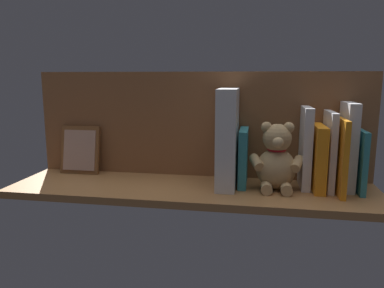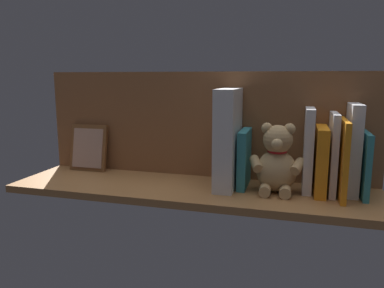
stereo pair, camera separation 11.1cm
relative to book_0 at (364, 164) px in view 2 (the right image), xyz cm
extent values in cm
cube|color=#9E6B3D|center=(48.93, 4.38, -10.20)|extent=(111.97, 30.59, 2.20)
cube|color=brown|center=(48.93, -8.67, 8.35)|extent=(111.97, 1.50, 34.92)
cube|color=teal|center=(0.00, 0.00, 0.00)|extent=(1.60, 15.04, 18.21)
cube|color=silver|center=(3.06, -1.13, 3.84)|extent=(3.17, 12.79, 25.88)
cube|color=orange|center=(6.06, 1.94, 1.74)|extent=(1.50, 18.92, 21.68)
cube|color=silver|center=(8.41, -0.29, 2.53)|extent=(1.87, 14.46, 23.27)
cube|color=orange|center=(11.57, 0.43, 0.51)|extent=(3.11, 15.90, 19.23)
cube|color=silver|center=(15.07, -1.12, 3.10)|extent=(2.54, 12.80, 24.42)
ellipsoid|color=tan|center=(23.73, 2.70, -2.96)|extent=(11.80, 10.59, 12.29)
sphere|color=tan|center=(23.73, 2.70, 6.36)|extent=(8.45, 8.45, 8.45)
sphere|color=tan|center=(20.56, 2.66, 9.53)|extent=(3.26, 3.26, 3.26)
sphere|color=tan|center=(26.90, 2.74, 9.53)|extent=(3.26, 3.26, 3.26)
sphere|color=#DBB77F|center=(23.69, 6.29, 5.72)|extent=(3.26, 3.26, 3.26)
cylinder|color=tan|center=(17.87, 4.16, -0.81)|extent=(4.71, 6.65, 4.55)
cylinder|color=tan|center=(29.55, 4.31, -0.81)|extent=(4.83, 6.67, 4.55)
cylinder|color=tan|center=(20.90, 7.89, -7.47)|extent=(3.32, 4.65, 3.26)
cylinder|color=tan|center=(26.43, 7.96, -7.47)|extent=(3.32, 4.65, 3.26)
torus|color=red|center=(23.73, 2.70, 3.00)|extent=(5.68, 5.68, 0.96)
cube|color=teal|center=(33.59, -0.25, -0.38)|extent=(2.51, 14.55, 17.45)
cube|color=white|center=(38.39, 1.75, 5.81)|extent=(5.76, 18.34, 29.84)
cube|color=brown|center=(90.22, -5.06, -0.95)|extent=(13.81, 4.51, 16.55)
cube|color=tan|center=(90.22, -4.34, -0.95)|extent=(11.60, 3.15, 13.77)
camera|label=1|loc=(29.96, 112.41, 24.04)|focal=34.47mm
camera|label=2|loc=(19.10, 109.93, 24.04)|focal=34.47mm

